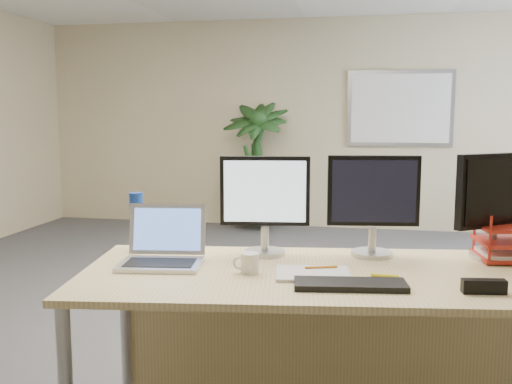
% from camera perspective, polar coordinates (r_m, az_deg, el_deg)
% --- Properties ---
extents(floor, '(8.00, 8.00, 0.00)m').
position_cam_1_polar(floor, '(3.84, -1.99, -14.86)').
color(floor, '#4C4C51').
rests_on(floor, ground).
extents(back_wall, '(7.00, 0.04, 2.70)m').
position_cam_1_polar(back_wall, '(7.49, 4.88, 6.77)').
color(back_wall, beige).
rests_on(back_wall, floor).
extents(whiteboard, '(1.30, 0.04, 0.95)m').
position_cam_1_polar(whiteboard, '(7.43, 14.21, 8.10)').
color(whiteboard, '#9FA0A4').
rests_on(whiteboard, back_wall).
extents(desk, '(2.20, 1.16, 0.81)m').
position_cam_1_polar(desk, '(2.64, 6.90, -10.85)').
color(desk, '#D6BA7E').
rests_on(desk, floor).
extents(floor_plant, '(0.93, 0.93, 1.50)m').
position_cam_1_polar(floor_plant, '(7.32, -0.10, 2.07)').
color(floor_plant, '#163D1A').
rests_on(floor_plant, floor).
extents(monitor_left, '(0.42, 0.19, 0.47)m').
position_cam_1_polar(monitor_left, '(2.70, 0.90, -0.67)').
color(monitor_left, silver).
rests_on(monitor_left, desk).
extents(monitor_right, '(0.43, 0.19, 0.48)m').
position_cam_1_polar(monitor_right, '(2.74, 11.64, -0.65)').
color(monitor_right, silver).
rests_on(monitor_right, desk).
extents(monitor_dark, '(0.38, 0.29, 0.49)m').
position_cam_1_polar(monitor_dark, '(2.84, 22.77, -0.62)').
color(monitor_dark, silver).
rests_on(monitor_dark, desk).
extents(laptop, '(0.39, 0.35, 0.25)m').
position_cam_1_polar(laptop, '(2.62, -9.24, -5.70)').
color(laptop, silver).
rests_on(laptop, desk).
extents(keyboard, '(0.45, 0.20, 0.02)m').
position_cam_1_polar(keyboard, '(2.27, 9.40, -9.11)').
color(keyboard, black).
rests_on(keyboard, desk).
extents(coffee_mug, '(0.11, 0.08, 0.09)m').
position_cam_1_polar(coffee_mug, '(2.43, -0.69, -7.12)').
color(coffee_mug, white).
rests_on(coffee_mug, desk).
extents(spiral_notebook, '(0.34, 0.27, 0.01)m').
position_cam_1_polar(spiral_notebook, '(2.42, 5.71, -8.13)').
color(spiral_notebook, silver).
rests_on(spiral_notebook, desk).
extents(orange_pen, '(0.14, 0.05, 0.01)m').
position_cam_1_polar(orange_pen, '(2.48, 6.53, -7.47)').
color(orange_pen, orange).
rests_on(orange_pen, spiral_notebook).
extents(yellow_highlighter, '(0.11, 0.03, 0.01)m').
position_cam_1_polar(yellow_highlighter, '(2.43, 12.75, -8.17)').
color(yellow_highlighter, yellow).
rests_on(yellow_highlighter, desk).
extents(water_bottle, '(0.07, 0.07, 0.29)m').
position_cam_1_polar(water_bottle, '(2.88, -11.84, -3.01)').
color(water_bottle, '#ADBBCB').
rests_on(water_bottle, desk).
extents(stapler, '(0.17, 0.06, 0.05)m').
position_cam_1_polar(stapler, '(2.33, 21.82, -8.76)').
color(stapler, black).
rests_on(stapler, desk).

